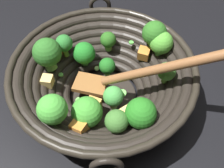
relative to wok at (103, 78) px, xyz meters
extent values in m
plane|color=black|center=(0.00, 0.00, -0.07)|extent=(4.00, 4.00, 0.00)
cylinder|color=black|center=(0.00, 0.00, -0.07)|extent=(0.15, 0.15, 0.01)
torus|color=black|center=(0.00, 0.00, -0.05)|extent=(0.20, 0.20, 0.02)
torus|color=black|center=(0.00, 0.00, -0.04)|extent=(0.22, 0.22, 0.02)
torus|color=black|center=(0.00, 0.00, -0.03)|extent=(0.25, 0.25, 0.02)
torus|color=black|center=(0.00, 0.00, -0.02)|extent=(0.28, 0.28, 0.02)
torus|color=black|center=(0.00, 0.00, 0.00)|extent=(0.31, 0.31, 0.02)
torus|color=black|center=(0.00, 0.00, 0.01)|extent=(0.33, 0.33, 0.02)
torus|color=black|center=(0.00, 0.00, 0.02)|extent=(0.36, 0.36, 0.02)
torus|color=#2B261E|center=(0.00, 0.00, 0.03)|extent=(0.38, 0.38, 0.01)
torus|color=black|center=(-0.20, 0.00, 0.03)|extent=(0.01, 0.05, 0.05)
torus|color=black|center=(0.20, 0.00, 0.03)|extent=(0.01, 0.05, 0.05)
cylinder|color=#89AE54|center=(-0.03, -0.02, -0.04)|extent=(0.02, 0.02, 0.02)
sphere|color=green|center=(-0.03, -0.02, -0.02)|extent=(0.04, 0.04, 0.04)
cylinder|color=#71AC45|center=(0.10, -0.01, -0.01)|extent=(0.02, 0.02, 0.02)
sphere|color=#28611C|center=(0.10, -0.01, 0.01)|extent=(0.04, 0.04, 0.04)
cylinder|color=#7CBD45|center=(0.08, -0.11, 0.01)|extent=(0.02, 0.02, 0.02)
sphere|color=#2C6A20|center=(0.08, -0.11, 0.04)|extent=(0.05, 0.05, 0.05)
cylinder|color=#549A46|center=(0.06, -0.13, 0.00)|extent=(0.03, 0.03, 0.02)
sphere|color=#52A635|center=(0.06, -0.13, 0.04)|extent=(0.05, 0.05, 0.05)
cylinder|color=#6CB244|center=(-0.10, 0.09, 0.01)|extent=(0.02, 0.02, 0.02)
sphere|color=green|center=(-0.10, 0.09, 0.05)|extent=(0.05, 0.05, 0.05)
cylinder|color=#66A640|center=(0.06, -0.01, -0.05)|extent=(0.02, 0.02, 0.01)
sphere|color=#1E661E|center=(0.06, -0.01, -0.02)|extent=(0.04, 0.04, 0.04)
cylinder|color=#76B23D|center=(0.08, 0.08, 0.00)|extent=(0.02, 0.02, 0.02)
sphere|color=#29742C|center=(0.08, 0.08, 0.03)|extent=(0.04, 0.04, 0.04)
cylinder|color=#74B055|center=(0.04, 0.11, 0.00)|extent=(0.04, 0.04, 0.03)
sphere|color=#2B6A24|center=(0.04, 0.11, 0.04)|extent=(0.06, 0.06, 0.06)
cylinder|color=#78A44F|center=(-0.08, 0.03, -0.03)|extent=(0.03, 0.02, 0.02)
sphere|color=green|center=(-0.08, 0.03, 0.00)|extent=(0.06, 0.06, 0.06)
cylinder|color=#608F39|center=(-0.02, -0.12, 0.01)|extent=(0.02, 0.01, 0.02)
sphere|color=#498B35|center=(-0.02, -0.12, 0.03)|extent=(0.04, 0.04, 0.04)
cylinder|color=#589E41|center=(-0.10, -0.06, -0.01)|extent=(0.02, 0.02, 0.02)
sphere|color=#25761F|center=(-0.10, -0.06, 0.03)|extent=(0.06, 0.06, 0.06)
cylinder|color=#7ABB53|center=(-0.12, -0.02, 0.00)|extent=(0.02, 0.02, 0.01)
sphere|color=#3E742F|center=(-0.12, -0.02, 0.02)|extent=(0.04, 0.04, 0.04)
cylinder|color=#54A241|center=(0.08, 0.04, -0.03)|extent=(0.02, 0.03, 0.02)
sphere|color=#1E7622|center=(0.08, 0.04, 0.00)|extent=(0.05, 0.05, 0.05)
cube|color=orange|center=(0.07, -0.09, 0.00)|extent=(0.03, 0.03, 0.03)
cube|color=#E8C26F|center=(0.00, 0.11, 0.00)|extent=(0.03, 0.03, 0.02)
cube|color=orange|center=(-0.11, 0.05, 0.00)|extent=(0.04, 0.04, 0.03)
cube|color=#E1BB6A|center=(-0.09, -0.05, -0.01)|extent=(0.04, 0.04, 0.04)
cube|color=gold|center=(-0.04, 0.02, -0.03)|extent=(0.04, 0.04, 0.03)
cube|color=#BE6623|center=(0.08, 0.10, 0.00)|extent=(0.03, 0.04, 0.03)
cylinder|color=#6BC651|center=(0.03, -0.10, -0.02)|extent=(0.01, 0.02, 0.01)
cylinder|color=#6BC651|center=(0.03, 0.09, -0.02)|extent=(0.01, 0.01, 0.01)
cylinder|color=#6BC651|center=(-0.03, 0.05, -0.03)|extent=(0.01, 0.01, 0.01)
cylinder|color=#6BC651|center=(-0.02, -0.04, -0.02)|extent=(0.02, 0.02, 0.01)
cylinder|color=#99D166|center=(0.07, 0.01, -0.04)|extent=(0.01, 0.01, 0.01)
cylinder|color=#56B247|center=(0.09, -0.07, 0.01)|extent=(0.02, 0.02, 0.01)
cube|color=brown|center=(0.01, 0.03, -0.03)|extent=(0.07, 0.08, 0.01)
cylinder|color=brown|center=(-0.03, -0.10, 0.06)|extent=(0.08, 0.22, 0.16)
sphere|color=silver|center=(0.26, 0.00, -0.05)|extent=(0.04, 0.04, 0.04)
camera|label=1|loc=(-0.36, 0.00, 0.44)|focal=44.14mm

